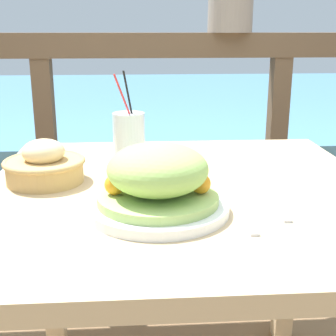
{
  "coord_description": "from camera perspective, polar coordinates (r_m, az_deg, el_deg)",
  "views": [
    {
      "loc": [
        -0.11,
        -1.0,
        1.05
      ],
      "look_at": [
        -0.04,
        -0.04,
        0.77
      ],
      "focal_mm": 50.0,
      "sensor_mm": 36.0,
      "label": 1
    }
  ],
  "objects": [
    {
      "name": "fork",
      "position": [
        0.92,
        9.48,
        -5.73
      ],
      "size": [
        0.02,
        0.18,
        0.0
      ],
      "color": "silver",
      "rests_on": "patio_table"
    },
    {
      "name": "drink_glass",
      "position": [
        1.2,
        -4.76,
        3.38
      ],
      "size": [
        0.08,
        0.08,
        0.25
      ],
      "color": "silver",
      "rests_on": "patio_table"
    },
    {
      "name": "sea_backdrop",
      "position": [
        4.38,
        -2.5,
        5.84
      ],
      "size": [
        12.0,
        4.0,
        0.47
      ],
      "color": "teal",
      "rests_on": "ground_plane"
    },
    {
      "name": "salad_plate",
      "position": [
        0.91,
        -1.26,
        -1.86
      ],
      "size": [
        0.28,
        0.28,
        0.14
      ],
      "color": "white",
      "rests_on": "patio_table"
    },
    {
      "name": "bread_basket",
      "position": [
        1.13,
        -14.83,
        0.3
      ],
      "size": [
        0.19,
        0.19,
        0.1
      ],
      "color": "tan",
      "rests_on": "patio_table"
    },
    {
      "name": "knife",
      "position": [
        0.98,
        13.16,
        -4.33
      ],
      "size": [
        0.03,
        0.18,
        0.0
      ],
      "color": "silver",
      "rests_on": "patio_table"
    },
    {
      "name": "railing_fence",
      "position": [
        1.83,
        -0.56,
        6.93
      ],
      "size": [
        2.8,
        0.08,
        1.04
      ],
      "color": "brown",
      "rests_on": "ground_plane"
    },
    {
      "name": "patio_table",
      "position": [
        1.1,
        1.95,
        -7.27
      ],
      "size": [
        0.91,
        0.91,
        0.71
      ],
      "color": "tan",
      "rests_on": "ground_plane"
    }
  ]
}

